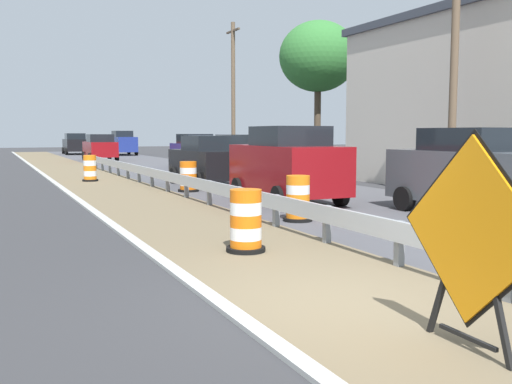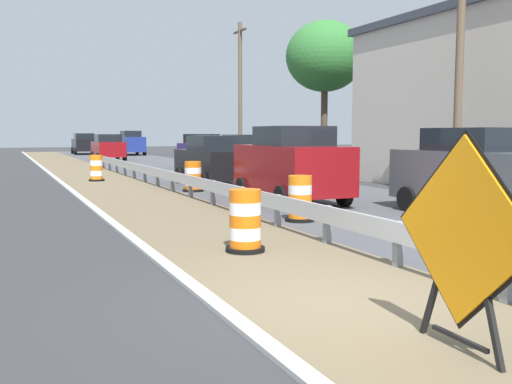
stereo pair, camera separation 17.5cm
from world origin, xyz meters
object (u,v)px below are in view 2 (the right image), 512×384
at_px(utility_pole_near, 459,73).
at_px(utility_pole_mid, 240,93).
at_px(traffic_barrel_close, 300,201).
at_px(car_mid_far_lane, 480,172).
at_px(car_trailing_far_lane, 215,160).
at_px(car_distant_b, 108,147).
at_px(traffic_barrel_nearest, 245,224).
at_px(car_distant_a, 131,143).
at_px(traffic_barrel_mid, 193,178).
at_px(car_lead_near_lane, 84,144).
at_px(traffic_barrel_far, 96,169).
at_px(car_trailing_near_lane, 202,151).
at_px(car_distant_c, 247,155).
at_px(car_lead_far_lane, 291,164).
at_px(warning_sign_diamond, 462,237).

bearing_deg(utility_pole_near, utility_pole_mid, 88.26).
height_order(traffic_barrel_close, car_mid_far_lane, car_mid_far_lane).
xyz_separation_m(car_trailing_far_lane, car_distant_b, (-0.31, 21.97, 0.01)).
xyz_separation_m(traffic_barrel_nearest, car_distant_a, (7.41, 44.32, 0.63)).
bearing_deg(traffic_barrel_mid, car_lead_near_lane, 87.97).
relative_size(traffic_barrel_far, car_distant_b, 0.24).
xyz_separation_m(traffic_barrel_close, traffic_barrel_mid, (-0.15, 7.48, -0.01)).
xyz_separation_m(traffic_barrel_close, utility_pole_mid, (7.00, 20.39, 3.94)).
height_order(traffic_barrel_close, utility_pole_near, utility_pole_near).
bearing_deg(car_trailing_near_lane, utility_pole_mid, 91.51).
relative_size(car_trailing_near_lane, car_distant_b, 1.02).
height_order(car_trailing_near_lane, car_distant_b, car_trailing_near_lane).
height_order(car_trailing_near_lane, car_distant_c, car_trailing_near_lane).
height_order(traffic_barrel_nearest, utility_pole_near, utility_pole_near).
bearing_deg(car_distant_a, car_lead_far_lane, -4.55).
relative_size(car_lead_far_lane, car_distant_b, 0.98).
bearing_deg(utility_pole_near, car_trailing_near_lane, 95.82).
height_order(car_lead_near_lane, utility_pole_near, utility_pole_near).
relative_size(car_mid_far_lane, car_distant_a, 0.96).
xyz_separation_m(warning_sign_diamond, car_mid_far_lane, (6.81, 6.50, -0.00)).
xyz_separation_m(car_lead_near_lane, car_trailing_far_lane, (0.16, -36.14, -0.03)).
relative_size(car_lead_far_lane, car_distant_a, 0.95).
xyz_separation_m(car_trailing_near_lane, utility_pole_near, (1.88, -18.41, 2.84)).
bearing_deg(traffic_barrel_nearest, traffic_barrel_far, 90.23).
xyz_separation_m(traffic_barrel_nearest, utility_pole_near, (8.92, 4.52, 3.34)).
xyz_separation_m(car_lead_far_lane, car_distant_b, (-0.47, 27.97, -0.14)).
relative_size(traffic_barrel_mid, car_trailing_far_lane, 0.24).
relative_size(traffic_barrel_far, car_distant_a, 0.23).
relative_size(traffic_barrel_nearest, car_trailing_far_lane, 0.24).
relative_size(car_trailing_near_lane, car_trailing_far_lane, 1.07).
bearing_deg(car_lead_near_lane, utility_pole_near, -171.70).
bearing_deg(traffic_barrel_far, car_lead_near_lane, 83.38).
bearing_deg(traffic_barrel_mid, car_lead_far_lane, -68.08).
distance_m(traffic_barrel_far, car_trailing_far_lane, 5.56).
height_order(traffic_barrel_close, car_lead_far_lane, car_lead_far_lane).
height_order(traffic_barrel_close, car_trailing_near_lane, car_trailing_near_lane).
relative_size(warning_sign_diamond, utility_pole_near, 0.28).
xyz_separation_m(traffic_barrel_nearest, utility_pole_mid, (9.48, 22.99, 3.93)).
bearing_deg(traffic_barrel_nearest, car_lead_near_lane, 85.63).
bearing_deg(car_distant_a, warning_sign_diamond, -7.96).
distance_m(warning_sign_diamond, car_mid_far_lane, 9.41).
distance_m(car_lead_near_lane, car_mid_far_lane, 46.69).
distance_m(car_trailing_far_lane, car_distant_b, 21.97).
distance_m(car_distant_c, utility_pole_mid, 7.92).
height_order(traffic_barrel_far, utility_pole_near, utility_pole_near).
bearing_deg(car_lead_near_lane, traffic_barrel_close, 179.94).
height_order(car_trailing_near_lane, car_trailing_far_lane, car_trailing_near_lane).
height_order(traffic_barrel_far, car_mid_far_lane, car_mid_far_lane).
bearing_deg(utility_pole_near, traffic_barrel_nearest, -153.10).
bearing_deg(car_lead_far_lane, car_distant_b, 2.81).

